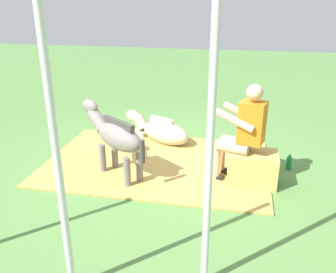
{
  "coord_description": "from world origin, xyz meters",
  "views": [
    {
      "loc": [
        -0.95,
        4.53,
        2.29
      ],
      "look_at": [
        -0.07,
        0.21,
        0.55
      ],
      "focal_mm": 38.56,
      "sensor_mm": 36.0,
      "label": 1
    }
  ],
  "objects_px": {
    "pony_standing": "(115,136)",
    "pony_lying": "(161,131)",
    "tent_pole_left": "(210,151)",
    "tent_pole_mid": "(57,155)",
    "hay_bale": "(252,168)",
    "person_seated": "(243,130)",
    "soda_bottle": "(289,162)"
  },
  "relations": [
    {
      "from": "person_seated",
      "to": "pony_standing",
      "type": "bearing_deg",
      "value": 5.56
    },
    {
      "from": "person_seated",
      "to": "tent_pole_left",
      "type": "xyz_separation_m",
      "value": [
        0.25,
        1.9,
        0.51
      ]
    },
    {
      "from": "tent_pole_mid",
      "to": "soda_bottle",
      "type": "bearing_deg",
      "value": -127.08
    },
    {
      "from": "hay_bale",
      "to": "person_seated",
      "type": "bearing_deg",
      "value": -10.2
    },
    {
      "from": "pony_standing",
      "to": "pony_lying",
      "type": "height_order",
      "value": "pony_standing"
    },
    {
      "from": "hay_bale",
      "to": "tent_pole_mid",
      "type": "xyz_separation_m",
      "value": [
        1.48,
        2.15,
        1.01
      ]
    },
    {
      "from": "soda_bottle",
      "to": "tent_pole_left",
      "type": "bearing_deg",
      "value": 68.52
    },
    {
      "from": "person_seated",
      "to": "tent_pole_left",
      "type": "bearing_deg",
      "value": 82.36
    },
    {
      "from": "person_seated",
      "to": "tent_pole_left",
      "type": "distance_m",
      "value": 1.98
    },
    {
      "from": "soda_bottle",
      "to": "tent_pole_mid",
      "type": "xyz_separation_m",
      "value": [
        2.0,
        2.65,
        1.1
      ]
    },
    {
      "from": "hay_bale",
      "to": "tent_pole_left",
      "type": "distance_m",
      "value": 2.16
    },
    {
      "from": "person_seated",
      "to": "pony_standing",
      "type": "distance_m",
      "value": 1.64
    },
    {
      "from": "hay_bale",
      "to": "person_seated",
      "type": "relative_size",
      "value": 0.47
    },
    {
      "from": "pony_lying",
      "to": "tent_pole_mid",
      "type": "distance_m",
      "value": 3.45
    },
    {
      "from": "tent_pole_left",
      "to": "tent_pole_mid",
      "type": "relative_size",
      "value": 1.0
    },
    {
      "from": "person_seated",
      "to": "pony_lying",
      "type": "height_order",
      "value": "person_seated"
    },
    {
      "from": "person_seated",
      "to": "pony_standing",
      "type": "relative_size",
      "value": 1.13
    },
    {
      "from": "pony_lying",
      "to": "tent_pole_mid",
      "type": "height_order",
      "value": "tent_pole_mid"
    },
    {
      "from": "hay_bale",
      "to": "pony_standing",
      "type": "bearing_deg",
      "value": 4.17
    },
    {
      "from": "pony_standing",
      "to": "tent_pole_mid",
      "type": "relative_size",
      "value": 0.48
    },
    {
      "from": "person_seated",
      "to": "soda_bottle",
      "type": "distance_m",
      "value": 1.02
    },
    {
      "from": "tent_pole_left",
      "to": "pony_standing",
      "type": "bearing_deg",
      "value": -51.79
    },
    {
      "from": "pony_standing",
      "to": "tent_pole_left",
      "type": "distance_m",
      "value": 2.31
    },
    {
      "from": "hay_bale",
      "to": "tent_pole_left",
      "type": "height_order",
      "value": "tent_pole_left"
    },
    {
      "from": "tent_pole_mid",
      "to": "person_seated",
      "type": "bearing_deg",
      "value": -121.3
    },
    {
      "from": "person_seated",
      "to": "pony_standing",
      "type": "xyz_separation_m",
      "value": [
        1.62,
        0.16,
        -0.14
      ]
    },
    {
      "from": "soda_bottle",
      "to": "tent_pole_left",
      "type": "distance_m",
      "value": 2.77
    },
    {
      "from": "person_seated",
      "to": "tent_pole_mid",
      "type": "distance_m",
      "value": 2.6
    },
    {
      "from": "person_seated",
      "to": "soda_bottle",
      "type": "height_order",
      "value": "person_seated"
    },
    {
      "from": "pony_lying",
      "to": "soda_bottle",
      "type": "xyz_separation_m",
      "value": [
        -1.98,
        0.65,
        -0.07
      ]
    },
    {
      "from": "tent_pole_mid",
      "to": "pony_lying",
      "type": "bearing_deg",
      "value": -90.45
    },
    {
      "from": "pony_standing",
      "to": "soda_bottle",
      "type": "distance_m",
      "value": 2.43
    }
  ]
}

